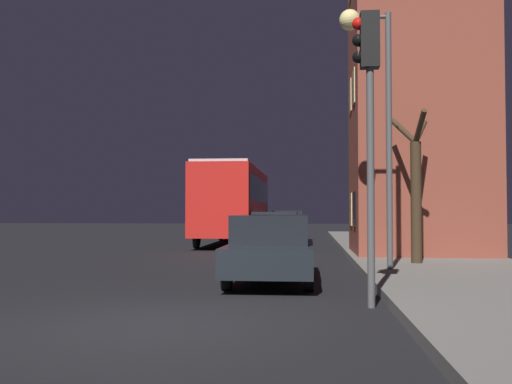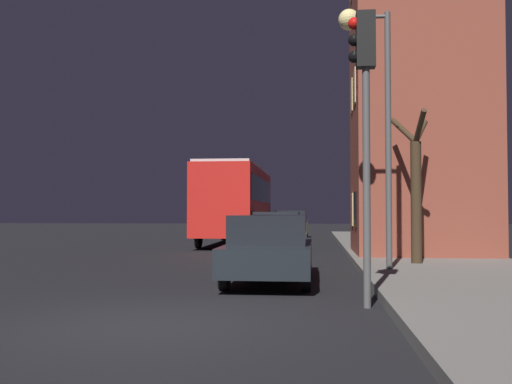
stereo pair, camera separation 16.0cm
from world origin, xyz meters
name	(u,v)px [view 1 (the left image)]	position (x,y,z in m)	size (l,w,h in m)	color
ground_plane	(153,324)	(0.00, 0.00, 0.00)	(120.00, 120.00, 0.00)	black
brick_building	(418,98)	(5.63, 11.13, 5.20)	(4.41, 4.19, 10.01)	brown
streetlamp	(369,76)	(3.53, 5.94, 4.71)	(1.22, 0.50, 6.14)	#4C4C4C
traffic_light	(368,96)	(3.06, 1.57, 3.36)	(0.43, 0.24, 4.72)	#4C4C4C
bare_tree	(415,185)	(4.89, 7.59, 2.20)	(1.01, 1.92, 3.95)	#382819
bus	(234,198)	(-1.35, 18.61, 2.10)	(2.43, 9.93, 3.53)	red
car_near_lane	(272,247)	(1.32, 4.75, 0.74)	(1.74, 4.71, 1.44)	black
car_mid_lane	(276,230)	(0.83, 14.51, 0.79)	(1.89, 4.48, 1.49)	beige
car_far_lane	(288,224)	(0.97, 23.82, 0.80)	(1.82, 3.86, 1.54)	olive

